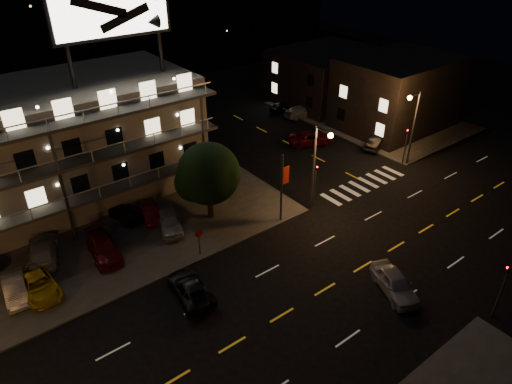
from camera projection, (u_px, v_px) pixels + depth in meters
ground at (304, 302)px, 31.15m from camera, size 140.00×140.00×0.00m
curb_nw at (12, 237)px, 37.35m from camera, size 44.00×24.00×0.15m
curb_ne at (368, 115)px, 60.37m from camera, size 16.00×24.00×0.15m
motel at (35, 149)px, 39.39m from camera, size 28.00×13.80×18.10m
side_bldg_front at (398, 93)px, 55.50m from camera, size 14.06×10.00×8.50m
side_bldg_back at (327, 76)px, 64.02m from camera, size 14.06×12.00×7.00m
streetlight_nc at (317, 161)px, 38.42m from camera, size 0.44×1.92×8.00m
streetlight_ne at (413, 121)px, 45.80m from camera, size 1.92×0.44×8.00m
signal_nw at (315, 181)px, 40.29m from camera, size 0.20×0.27×4.60m
signal_sw at (503, 286)px, 28.77m from camera, size 0.20×0.27×4.60m
signal_ne at (406, 143)px, 47.09m from camera, size 0.27×0.20×4.60m
banner_north at (282, 187)px, 37.74m from camera, size 0.83×0.16×6.40m
stop_sign at (199, 238)px, 34.51m from camera, size 0.91×0.11×2.61m
tree at (208, 175)px, 37.69m from camera, size 5.47×5.26×6.88m
lot_car_1 at (15, 289)px, 31.10m from camera, size 1.83×4.07×1.30m
lot_car_2 at (38, 285)px, 31.46m from camera, size 2.35×4.73×1.29m
lot_car_3 at (103, 248)px, 34.88m from camera, size 2.47×5.02×1.40m
lot_car_4 at (169, 221)px, 37.85m from camera, size 3.00×4.71×1.49m
lot_car_7 at (43, 251)px, 34.51m from camera, size 3.50×5.47×1.47m
lot_car_8 at (125, 213)px, 39.09m from camera, size 2.14×4.04×1.31m
lot_car_9 at (149, 210)px, 39.41m from camera, size 2.23×4.26×1.33m
side_car_0 at (376, 142)px, 51.64m from camera, size 4.55×2.93×1.42m
side_car_1 at (310, 138)px, 52.60m from camera, size 5.82×4.28×1.47m
side_car_2 at (302, 111)px, 59.87m from camera, size 5.06×2.52×1.41m
side_car_3 at (281, 106)px, 61.76m from camera, size 3.84×2.17×1.23m
road_car_east at (395, 283)px, 31.62m from camera, size 3.42×4.88×1.54m
road_car_west at (190, 288)px, 31.39m from camera, size 2.79×4.95×1.31m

